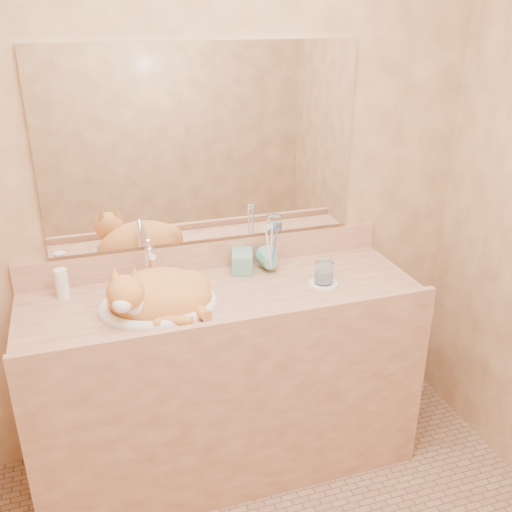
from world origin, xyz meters
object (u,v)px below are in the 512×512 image
object	(u,v)px
soap_dispenser	(242,256)
toothbrush_cup	(271,265)
sink_basin	(158,290)
cat	(156,294)
vanity_counter	(226,381)
water_glass	(324,273)

from	to	relation	value
soap_dispenser	toothbrush_cup	size ratio (longest dim) A/B	1.93
soap_dispenser	sink_basin	bearing A→B (deg)	-141.97
sink_basin	cat	size ratio (longest dim) A/B	1.13
vanity_counter	soap_dispenser	distance (m)	0.55
vanity_counter	water_glass	distance (m)	0.64
vanity_counter	soap_dispenser	size ratio (longest dim) A/B	8.15
vanity_counter	soap_dispenser	xyz separation A→B (m)	(0.12, 0.13, 0.52)
sink_basin	toothbrush_cup	distance (m)	0.52
cat	water_glass	xyz separation A→B (m)	(0.69, -0.01, -0.01)
vanity_counter	water_glass	world-z (taller)	water_glass
vanity_counter	water_glass	bearing A→B (deg)	-6.72
vanity_counter	cat	world-z (taller)	cat
vanity_counter	toothbrush_cup	distance (m)	0.54
vanity_counter	cat	size ratio (longest dim) A/B	4.03
cat	water_glass	size ratio (longest dim) A/B	4.35
vanity_counter	sink_basin	size ratio (longest dim) A/B	3.57
vanity_counter	toothbrush_cup	bearing A→B (deg)	24.52
cat	vanity_counter	bearing A→B (deg)	20.44
cat	toothbrush_cup	world-z (taller)	cat
cat	toothbrush_cup	bearing A→B (deg)	28.43
sink_basin	cat	xyz separation A→B (m)	(-0.01, -0.02, -0.01)
sink_basin	water_glass	distance (m)	0.68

